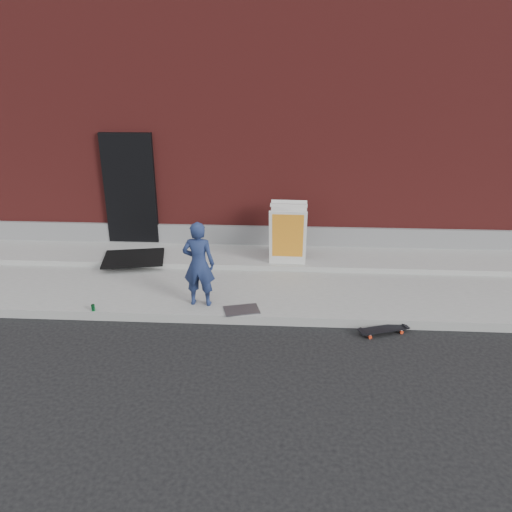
# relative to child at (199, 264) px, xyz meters

# --- Properties ---
(ground) EXTENTS (80.00, 80.00, 0.00)m
(ground) POSITION_rel_child_xyz_m (0.79, -0.39, -0.85)
(ground) COLOR black
(ground) RESTS_ON ground
(sidewalk) EXTENTS (20.00, 3.00, 0.15)m
(sidewalk) POSITION_rel_child_xyz_m (0.79, 1.11, -0.77)
(sidewalk) COLOR gray
(sidewalk) RESTS_ON ground
(apron) EXTENTS (20.00, 1.20, 0.10)m
(apron) POSITION_rel_child_xyz_m (0.79, 2.01, -0.65)
(apron) COLOR gray
(apron) RESTS_ON sidewalk
(building) EXTENTS (20.00, 8.10, 5.00)m
(building) POSITION_rel_child_xyz_m (0.79, 6.60, 1.65)
(building) COLOR maroon
(building) RESTS_ON ground
(child) EXTENTS (0.53, 0.36, 1.40)m
(child) POSITION_rel_child_xyz_m (0.00, 0.00, 0.00)
(child) COLOR #1C284F
(child) RESTS_ON sidewalk
(skateboard) EXTENTS (0.78, 0.43, 0.09)m
(skateboard) POSITION_rel_child_xyz_m (2.86, -0.52, -0.78)
(skateboard) COLOR red
(skateboard) RESTS_ON ground
(pizza_sign) EXTENTS (0.70, 0.83, 1.14)m
(pizza_sign) POSITION_rel_child_xyz_m (1.41, 1.64, -0.03)
(pizza_sign) COLOR silver
(pizza_sign) RESTS_ON apron
(soda_can) EXTENTS (0.06, 0.06, 0.11)m
(soda_can) POSITION_rel_child_xyz_m (-1.65, -0.34, -0.65)
(soda_can) COLOR #187938
(soda_can) RESTS_ON sidewalk
(doormat) EXTENTS (1.30, 1.13, 0.03)m
(doormat) POSITION_rel_child_xyz_m (-1.57, 1.62, -0.58)
(doormat) COLOR black
(doormat) RESTS_ON apron
(utility_plate) EXTENTS (0.62, 0.48, 0.02)m
(utility_plate) POSITION_rel_child_xyz_m (0.69, -0.19, -0.69)
(utility_plate) COLOR #4A4A4E
(utility_plate) RESTS_ON sidewalk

